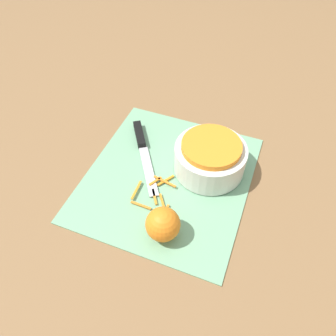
{
  "coord_description": "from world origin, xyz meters",
  "views": [
    {
      "loc": [
        0.46,
        0.18,
        0.6
      ],
      "look_at": [
        0.0,
        0.0,
        0.04
      ],
      "focal_mm": 35.0,
      "sensor_mm": 36.0,
      "label": 1
    }
  ],
  "objects": [
    {
      "name": "knife",
      "position": [
        -0.07,
        -0.1,
        0.01
      ],
      "size": [
        0.22,
        0.15,
        0.02
      ],
      "rotation": [
        0.0,
        0.0,
        0.58
      ],
      "color": "black",
      "rests_on": "cutting_board"
    },
    {
      "name": "ground_plane",
      "position": [
        0.0,
        0.0,
        0.0
      ],
      "size": [
        4.0,
        4.0,
        0.0
      ],
      "primitive_type": "plane",
      "color": "olive"
    },
    {
      "name": "peel_pile",
      "position": [
        0.06,
        -0.0,
        0.01
      ],
      "size": [
        0.13,
        0.1,
        0.01
      ],
      "color": "orange",
      "rests_on": "cutting_board"
    },
    {
      "name": "cutting_board",
      "position": [
        0.0,
        0.0,
        0.0
      ],
      "size": [
        0.41,
        0.37,
        0.01
      ],
      "color": "#75AD84",
      "rests_on": "ground_plane"
    },
    {
      "name": "bowl_speckled",
      "position": [
        -0.06,
        0.08,
        0.05
      ],
      "size": [
        0.17,
        0.17,
        0.08
      ],
      "color": "silver",
      "rests_on": "cutting_board"
    },
    {
      "name": "orange_left",
      "position": [
        0.15,
        0.05,
        0.04
      ],
      "size": [
        0.07,
        0.07,
        0.07
      ],
      "color": "orange",
      "rests_on": "cutting_board"
    }
  ]
}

